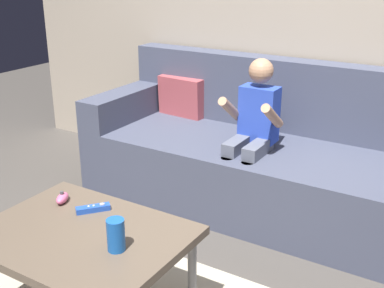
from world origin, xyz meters
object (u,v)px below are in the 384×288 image
Objects in this scene: couch at (257,157)px; coffee_table at (82,242)px; nunchuk_pink at (62,198)px; soda_can at (116,235)px; person_seated_on_couch at (252,130)px; game_remote_blue_near_edge at (93,208)px.

couch is 1.37m from coffee_table.
nunchuk_pink is 0.47m from soda_can.
couch is at bearing 73.02° from nunchuk_pink.
coffee_table is (-0.17, -1.18, -0.14)m from person_seated_on_couch.
soda_can reaches higher than nunchuk_pink.
game_remote_blue_near_edge is 0.33m from soda_can.
person_seated_on_couch is 1.06m from game_remote_blue_near_edge.
game_remote_blue_near_edge is (-0.08, 0.16, 0.05)m from coffee_table.
game_remote_blue_near_edge is 1.08× the size of soda_can.
person_seated_on_couch reaches higher than coffee_table.
soda_can is at bearing -87.19° from couch.
soda_can is (0.27, -0.17, 0.05)m from game_remote_blue_near_edge.
couch is at bearing 80.42° from game_remote_blue_near_edge.
person_seated_on_couch is 7.44× the size of soda_can.
coffee_table is 6.52× the size of soda_can.
coffee_table is at bearing -63.65° from game_remote_blue_near_edge.
couch is at bearing 84.70° from coffee_table.
soda_can is at bearing -88.73° from person_seated_on_couch.
game_remote_blue_near_edge is 1.31× the size of nunchuk_pink.
person_seated_on_couch is at bearing 81.95° from coffee_table.
couch is 20.30× the size of nunchuk_pink.
nunchuk_pink is at bearing 149.05° from coffee_table.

